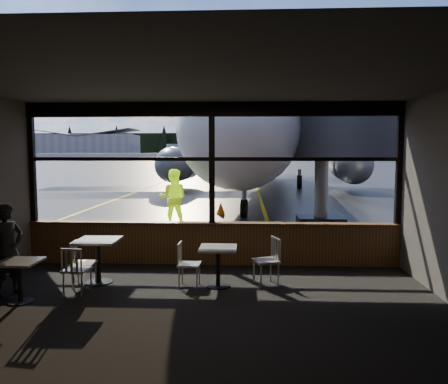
# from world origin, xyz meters

# --- Properties ---
(ground_plane) EXTENTS (520.00, 520.00, 0.00)m
(ground_plane) POSITION_xyz_m (0.00, 120.00, 0.00)
(ground_plane) COLOR black
(ground_plane) RESTS_ON ground
(carpet_floor) EXTENTS (8.00, 6.00, 0.01)m
(carpet_floor) POSITION_xyz_m (0.00, -3.00, 0.01)
(carpet_floor) COLOR black
(carpet_floor) RESTS_ON ground
(ceiling) EXTENTS (8.00, 6.00, 0.04)m
(ceiling) POSITION_xyz_m (0.00, -3.00, 3.50)
(ceiling) COLOR #38332D
(ceiling) RESTS_ON ground
(wall_back) EXTENTS (8.00, 0.04, 3.50)m
(wall_back) POSITION_xyz_m (0.00, -6.00, 1.75)
(wall_back) COLOR #524A41
(wall_back) RESTS_ON ground
(window_sill) EXTENTS (8.00, 0.28, 0.90)m
(window_sill) POSITION_xyz_m (0.00, 0.00, 0.45)
(window_sill) COLOR #4D2E17
(window_sill) RESTS_ON ground
(window_header) EXTENTS (8.00, 0.18, 0.30)m
(window_header) POSITION_xyz_m (0.00, 0.00, 3.35)
(window_header) COLOR black
(window_header) RESTS_ON ground
(mullion_left) EXTENTS (0.12, 0.12, 2.60)m
(mullion_left) POSITION_xyz_m (-3.95, 0.00, 2.20)
(mullion_left) COLOR black
(mullion_left) RESTS_ON ground
(mullion_centre) EXTENTS (0.12, 0.12, 2.60)m
(mullion_centre) POSITION_xyz_m (0.00, 0.00, 2.20)
(mullion_centre) COLOR black
(mullion_centre) RESTS_ON ground
(mullion_right) EXTENTS (0.12, 0.12, 2.60)m
(mullion_right) POSITION_xyz_m (3.95, 0.00, 2.20)
(mullion_right) COLOR black
(mullion_right) RESTS_ON ground
(window_transom) EXTENTS (8.00, 0.10, 0.08)m
(window_transom) POSITION_xyz_m (0.00, 0.00, 2.30)
(window_transom) COLOR black
(window_transom) RESTS_ON ground
(airliner) EXTENTS (35.47, 41.25, 11.74)m
(airliner) POSITION_xyz_m (1.87, 19.84, 5.87)
(airliner) COLOR white
(airliner) RESTS_ON ground_plane
(jet_bridge) EXTENTS (9.12, 11.15, 4.86)m
(jet_bridge) POSITION_xyz_m (3.60, 5.50, 2.43)
(jet_bridge) COLOR #2B2B2D
(jet_bridge) RESTS_ON ground_plane
(cafe_table_near) EXTENTS (0.67, 0.67, 0.74)m
(cafe_table_near) POSITION_xyz_m (0.23, -1.60, 0.37)
(cafe_table_near) COLOR gray
(cafe_table_near) RESTS_ON carpet_floor
(cafe_table_mid) EXTENTS (0.76, 0.76, 0.83)m
(cafe_table_mid) POSITION_xyz_m (-2.01, -1.49, 0.42)
(cafe_table_mid) COLOR gray
(cafe_table_mid) RESTS_ON carpet_floor
(cafe_table_left) EXTENTS (0.63, 0.63, 0.69)m
(cafe_table_left) POSITION_xyz_m (-2.94, -2.59, 0.35)
(cafe_table_left) COLOR gray
(cafe_table_left) RESTS_ON carpet_floor
(chair_near_e) EXTENTS (0.62, 0.62, 0.89)m
(chair_near_e) POSITION_xyz_m (1.11, -1.43, 0.44)
(chair_near_e) COLOR beige
(chair_near_e) RESTS_ON carpet_floor
(chair_near_w) EXTENTS (0.47, 0.47, 0.82)m
(chair_near_w) POSITION_xyz_m (-0.29, -1.63, 0.41)
(chair_near_w) COLOR beige
(chair_near_w) RESTS_ON carpet_floor
(chair_mid_s) EXTENTS (0.52, 0.52, 0.85)m
(chair_mid_s) POSITION_xyz_m (-2.16, -2.14, 0.43)
(chair_mid_s) COLOR #B5B1A3
(chair_mid_s) RESTS_ON carpet_floor
(chair_mid_w) EXTENTS (0.49, 0.49, 0.85)m
(chair_mid_w) POSITION_xyz_m (-2.20, -1.71, 0.42)
(chair_mid_w) COLOR #ACA89B
(chair_mid_w) RESTS_ON carpet_floor
(passenger) EXTENTS (0.59, 0.69, 1.59)m
(passenger) POSITION_xyz_m (-3.31, -2.26, 0.80)
(passenger) COLOR black
(passenger) RESTS_ON carpet_floor
(ground_crew) EXTENTS (0.93, 0.72, 1.90)m
(ground_crew) POSITION_xyz_m (-1.64, 4.72, 0.95)
(ground_crew) COLOR #BFF219
(ground_crew) RESTS_ON ground_plane
(cone_nose) EXTENTS (0.35, 0.35, 0.49)m
(cone_nose) POSITION_xyz_m (-0.25, 7.73, 0.24)
(cone_nose) COLOR #FF6008
(cone_nose) RESTS_ON ground_plane
(cone_wing) EXTENTS (0.38, 0.38, 0.52)m
(cone_wing) POSITION_xyz_m (-3.62, 18.50, 0.26)
(cone_wing) COLOR #DB5A06
(cone_wing) RESTS_ON ground_plane
(hangar_left) EXTENTS (45.00, 18.00, 11.00)m
(hangar_left) POSITION_xyz_m (-70.00, 180.00, 5.50)
(hangar_left) COLOR silver
(hangar_left) RESTS_ON ground_plane
(hangar_mid) EXTENTS (38.00, 15.00, 10.00)m
(hangar_mid) POSITION_xyz_m (0.00, 185.00, 5.00)
(hangar_mid) COLOR silver
(hangar_mid) RESTS_ON ground_plane
(hangar_right) EXTENTS (50.00, 20.00, 12.00)m
(hangar_right) POSITION_xyz_m (60.00, 178.00, 6.00)
(hangar_right) COLOR silver
(hangar_right) RESTS_ON ground_plane
(fuel_tank_a) EXTENTS (8.00, 8.00, 6.00)m
(fuel_tank_a) POSITION_xyz_m (-30.00, 182.00, 3.00)
(fuel_tank_a) COLOR silver
(fuel_tank_a) RESTS_ON ground_plane
(fuel_tank_b) EXTENTS (8.00, 8.00, 6.00)m
(fuel_tank_b) POSITION_xyz_m (-20.00, 182.00, 3.00)
(fuel_tank_b) COLOR silver
(fuel_tank_b) RESTS_ON ground_plane
(fuel_tank_c) EXTENTS (8.00, 8.00, 6.00)m
(fuel_tank_c) POSITION_xyz_m (-10.00, 182.00, 3.00)
(fuel_tank_c) COLOR silver
(fuel_tank_c) RESTS_ON ground_plane
(treeline) EXTENTS (360.00, 3.00, 12.00)m
(treeline) POSITION_xyz_m (0.00, 210.00, 6.00)
(treeline) COLOR black
(treeline) RESTS_ON ground_plane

